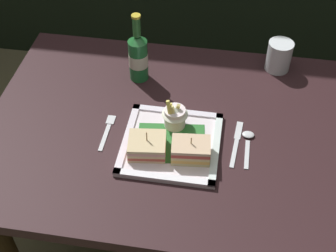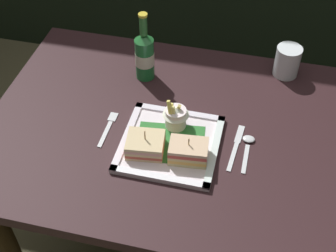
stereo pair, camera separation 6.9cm
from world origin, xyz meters
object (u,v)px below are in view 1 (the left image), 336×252
object	(u,v)px
beer_bottle	(138,56)
fork	(107,131)
fries_cup	(175,114)
water_glass	(279,57)
sandwich_half_right	(191,150)
knife	(236,142)
dining_table	(165,165)
square_plate	(171,144)
spoon	(248,140)
sandwich_half_left	(147,146)

from	to	relation	value
beer_bottle	fork	world-z (taller)	beer_bottle
fries_cup	water_glass	bearing A→B (deg)	47.95
sandwich_half_right	beer_bottle	bearing A→B (deg)	123.02
knife	dining_table	bearing A→B (deg)	172.20
square_plate	sandwich_half_right	world-z (taller)	sandwich_half_right
sandwich_half_right	water_glass	xyz separation A→B (m)	(0.23, 0.44, 0.01)
fries_cup	sandwich_half_right	bearing A→B (deg)	-61.80
spoon	knife	bearing A→B (deg)	-167.67
fries_cup	sandwich_half_left	bearing A→B (deg)	-117.66
sandwich_half_left	water_glass	distance (m)	0.56
fries_cup	knife	xyz separation A→B (m)	(0.18, -0.03, -0.05)
dining_table	sandwich_half_left	world-z (taller)	sandwich_half_left
dining_table	square_plate	world-z (taller)	square_plate
fork	sandwich_half_right	bearing A→B (deg)	-14.93
dining_table	sandwich_half_left	bearing A→B (deg)	-105.43
fork	spoon	world-z (taller)	spoon
water_glass	knife	bearing A→B (deg)	-107.54
dining_table	square_plate	distance (m)	0.20
dining_table	fries_cup	size ratio (longest dim) A/B	10.26
dining_table	square_plate	size ratio (longest dim) A/B	3.91
sandwich_half_left	water_glass	bearing A→B (deg)	51.17
dining_table	water_glass	distance (m)	0.51
square_plate	fork	bearing A→B (deg)	172.17
fork	spoon	distance (m)	0.41
fries_cup	knife	size ratio (longest dim) A/B	0.58
dining_table	beer_bottle	distance (m)	0.36
fork	fries_cup	bearing A→B (deg)	13.43
spoon	sandwich_half_left	bearing A→B (deg)	-161.76
square_plate	beer_bottle	size ratio (longest dim) A/B	1.16
dining_table	water_glass	world-z (taller)	water_glass
fries_cup	fork	bearing A→B (deg)	-166.57
fork	knife	distance (m)	0.37
square_plate	beer_bottle	distance (m)	0.33
sandwich_half_right	water_glass	bearing A→B (deg)	61.97
fork	dining_table	bearing A→B (deg)	15.28
square_plate	spoon	world-z (taller)	square_plate
fries_cup	beer_bottle	xyz separation A→B (m)	(-0.15, 0.21, 0.03)
sandwich_half_right	fries_cup	bearing A→B (deg)	118.20
dining_table	spoon	bearing A→B (deg)	-5.18
water_glass	sandwich_half_left	bearing A→B (deg)	-128.83
beer_bottle	water_glass	size ratio (longest dim) A/B	2.30
sandwich_half_right	spoon	size ratio (longest dim) A/B	0.80
sandwich_half_right	fork	world-z (taller)	sandwich_half_right
square_plate	fork	size ratio (longest dim) A/B	1.94
dining_table	water_glass	xyz separation A→B (m)	(0.32, 0.33, 0.22)
fork	knife	size ratio (longest dim) A/B	0.78
sandwich_half_left	knife	bearing A→B (deg)	18.99
fork	sandwich_half_left	bearing A→B (deg)	-26.93
fries_cup	spoon	distance (m)	0.22
sandwich_half_left	fries_cup	world-z (taller)	fries_cup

